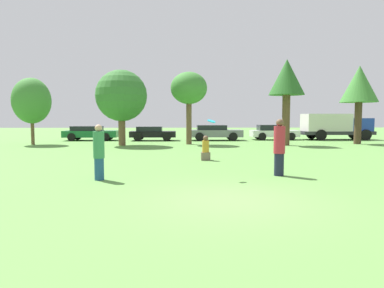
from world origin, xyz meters
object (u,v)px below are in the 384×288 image
object	(u,v)px
tree_0	(32,101)
tree_1	(121,96)
tree_4	(359,86)
parked_car_grey	(214,132)
bystander_sitting	(206,150)
parked_car_black	(152,133)
parked_car_green	(90,133)
frisbee	(211,121)
person_catcher	(279,147)
parked_car_white	(273,132)
person_thrower	(99,152)
delivery_truck_blue	(335,125)
tree_3	(287,80)
tree_2	(189,89)

from	to	relation	value
tree_0	tree_1	world-z (taller)	tree_1
tree_4	parked_car_grey	xyz separation A→B (m)	(-10.22, 4.55, -3.60)
bystander_sitting	parked_car_black	size ratio (longest dim) A/B	0.29
parked_car_green	parked_car_grey	bearing A→B (deg)	-1.30
tree_4	parked_car_grey	size ratio (longest dim) A/B	1.27
bystander_sitting	parked_car_grey	distance (m)	14.18
frisbee	parked_car_green	size ratio (longest dim) A/B	0.06
parked_car_black	person_catcher	bearing A→B (deg)	-72.66
parked_car_black	parked_car_white	world-z (taller)	parked_car_white
frisbee	bystander_sitting	size ratio (longest dim) A/B	0.25
person_thrower	frisbee	xyz separation A→B (m)	(3.54, 0.23, 0.96)
bystander_sitting	delivery_truck_blue	bearing A→B (deg)	49.23
tree_3	tree_4	world-z (taller)	tree_3
tree_1	delivery_truck_blue	bearing A→B (deg)	18.32
person_thrower	tree_3	world-z (taller)	tree_3
parked_car_black	parked_car_white	size ratio (longest dim) A/B	0.94
bystander_sitting	tree_2	bearing A→B (deg)	92.91
tree_3	parked_car_white	xyz separation A→B (m)	(0.82, 6.18, -3.90)
person_thrower	parked_car_white	xyz separation A→B (m)	(10.85, 19.59, -0.18)
tree_1	parked_car_white	distance (m)	13.97
frisbee	delivery_truck_blue	size ratio (longest dim) A/B	0.05
parked_car_grey	delivery_truck_blue	xyz separation A→B (m)	(10.79, 0.59, 0.57)
tree_2	parked_car_grey	distance (m)	5.97
tree_1	tree_4	world-z (taller)	tree_4
person_thrower	parked_car_white	bearing A→B (deg)	55.09
tree_3	parked_car_green	world-z (taller)	tree_3
person_thrower	tree_1	world-z (taller)	tree_1
person_thrower	parked_car_black	world-z (taller)	person_thrower
tree_3	parked_car_black	distance (m)	11.91
frisbee	parked_car_green	distance (m)	20.97
bystander_sitting	parked_car_green	distance (m)	16.84
parked_car_grey	parked_car_white	distance (m)	5.32
person_thrower	frisbee	bearing A→B (deg)	-2.19
bystander_sitting	parked_car_black	bearing A→B (deg)	104.16
person_thrower	frisbee	world-z (taller)	frisbee
parked_car_white	tree_4	bearing A→B (deg)	-45.93
frisbee	tree_2	distance (m)	14.57
frisbee	parked_car_grey	world-z (taller)	frisbee
tree_0	parked_car_black	world-z (taller)	tree_0
parked_car_green	delivery_truck_blue	bearing A→B (deg)	0.98
person_thrower	parked_car_green	distance (m)	19.96
parked_car_grey	parked_car_white	world-z (taller)	parked_car_white
frisbee	parked_car_green	world-z (taller)	frisbee
bystander_sitting	tree_0	distance (m)	15.54
tree_0	tree_2	xyz separation A→B (m)	(11.32, -0.05, 0.88)
tree_4	person_thrower	bearing A→B (deg)	-137.48
bystander_sitting	tree_2	distance (m)	10.32
tree_0	tree_3	size ratio (longest dim) A/B	0.80
tree_1	tree_4	size ratio (longest dim) A/B	0.91
person_thrower	parked_car_green	world-z (taller)	person_thrower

